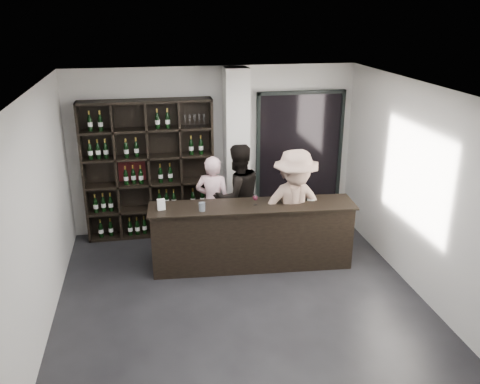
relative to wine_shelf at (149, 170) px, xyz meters
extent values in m
cube|color=black|center=(1.15, -2.57, -1.20)|extent=(5.00, 5.50, 0.01)
cube|color=silver|center=(1.50, -0.10, 0.25)|extent=(0.40, 0.40, 2.90)
cube|color=black|center=(2.70, 0.12, 0.20)|extent=(1.60, 0.08, 2.10)
cube|color=black|center=(2.70, 0.12, 0.20)|extent=(1.48, 0.02, 1.98)
cube|color=black|center=(1.50, -1.47, -0.70)|extent=(3.04, 0.57, 1.00)
cube|color=black|center=(1.50, -1.47, -0.19)|extent=(3.12, 0.65, 0.03)
imported|color=#FFC6CD|center=(1.00, -0.72, -0.40)|extent=(0.69, 0.58, 1.60)
imported|color=black|center=(1.41, -0.72, -0.31)|extent=(1.03, 0.91, 1.77)
imported|color=tan|center=(2.15, -1.52, -0.27)|extent=(1.25, 0.77, 1.86)
cylinder|color=#9CA9B8|center=(0.73, -1.55, -0.11)|extent=(0.11, 0.11, 0.13)
cube|color=white|center=(2.43, -1.41, -0.17)|extent=(0.13, 0.13, 0.02)
cube|color=white|center=(0.15, -1.41, -0.09)|extent=(0.12, 0.07, 0.17)
camera|label=1|loc=(0.03, -8.40, 2.66)|focal=38.00mm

